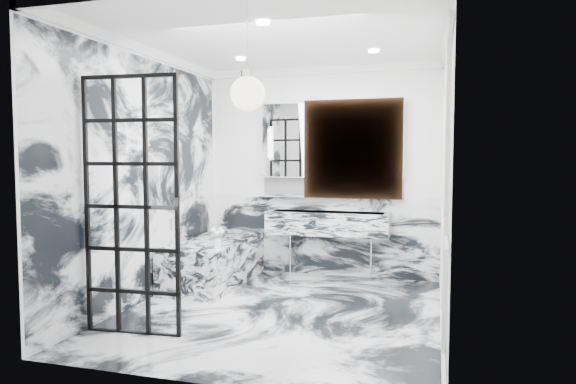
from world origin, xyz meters
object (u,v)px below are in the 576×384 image
(mirror_cabinet, at_px, (331,140))
(bathtub, at_px, (214,262))
(crittall_door, at_px, (131,207))
(trough_sink, at_px, (328,223))

(mirror_cabinet, xyz_separation_m, bathtub, (-1.32, -0.83, -1.54))
(crittall_door, height_order, mirror_cabinet, mirror_cabinet)
(crittall_door, relative_size, bathtub, 1.39)
(mirror_cabinet, bearing_deg, bathtub, -147.94)
(crittall_door, distance_m, mirror_cabinet, 3.09)
(trough_sink, height_order, bathtub, trough_sink)
(trough_sink, bearing_deg, mirror_cabinet, 90.00)
(bathtub, bearing_deg, trough_sink, 26.48)
(crittall_door, relative_size, trough_sink, 1.44)
(mirror_cabinet, distance_m, bathtub, 2.20)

